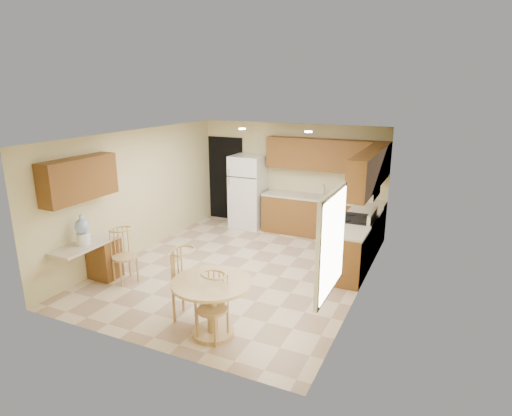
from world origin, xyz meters
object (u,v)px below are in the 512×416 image
at_px(stove, 356,241).
at_px(refrigerator, 248,191).
at_px(chair_table_a, 184,280).
at_px(water_crock, 83,231).
at_px(dining_table, 212,300).
at_px(chair_desk, 120,252).
at_px(chair_table_b, 209,304).

bearing_deg(stove, refrigerator, 157.01).
height_order(chair_table_a, water_crock, water_crock).
height_order(dining_table, chair_desk, chair_desk).
distance_m(stove, chair_desk, 4.33).
distance_m(refrigerator, stove, 3.15).
relative_size(stove, chair_table_a, 1.03).
height_order(dining_table, water_crock, water_crock).
xyz_separation_m(dining_table, chair_desk, (-2.24, 0.72, 0.05)).
height_order(refrigerator, water_crock, refrigerator).
xyz_separation_m(dining_table, water_crock, (-2.69, 0.39, 0.47)).
bearing_deg(chair_table_b, chair_desk, -15.83).
distance_m(stove, chair_table_a, 3.62).
height_order(chair_table_a, chair_desk, chair_table_a).
bearing_deg(water_crock, chair_table_b, -11.50).
height_order(dining_table, chair_table_b, chair_table_b).
distance_m(chair_table_b, chair_desk, 2.46).
bearing_deg(chair_desk, dining_table, 95.61).
relative_size(dining_table, chair_table_b, 1.18).
bearing_deg(dining_table, refrigerator, 110.01).
bearing_deg(chair_desk, stove, 149.96).
height_order(refrigerator, chair_desk, refrigerator).
relative_size(refrigerator, chair_desk, 1.83).
height_order(chair_table_b, chair_desk, chair_desk).
distance_m(dining_table, water_crock, 2.76).
bearing_deg(stove, chair_desk, -143.47).
bearing_deg(water_crock, refrigerator, 75.74).
bearing_deg(chair_table_a, refrigerator, -177.64).
relative_size(stove, water_crock, 2.13).
distance_m(dining_table, chair_desk, 2.36).
height_order(refrigerator, stove, refrigerator).
bearing_deg(dining_table, stove, 69.52).
bearing_deg(refrigerator, chair_desk, -98.99).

